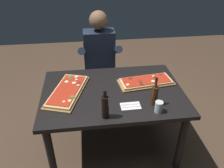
{
  "coord_description": "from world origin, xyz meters",
  "views": [
    {
      "loc": [
        -0.24,
        -1.85,
        2.01
      ],
      "look_at": [
        0.0,
        0.05,
        0.79
      ],
      "focal_mm": 36.33,
      "sensor_mm": 36.0,
      "label": 1
    }
  ],
  "objects_px": {
    "wine_bottle_dark": "(105,106)",
    "dining_table": "(113,99)",
    "seated_diner": "(100,59)",
    "pizza_rectangular_left": "(67,91)",
    "pizza_rectangular_front": "(146,82)",
    "diner_chair": "(100,72)",
    "oil_bottle_amber": "(155,95)",
    "tumbler_near_camera": "(159,107)"
  },
  "relations": [
    {
      "from": "wine_bottle_dark",
      "to": "tumbler_near_camera",
      "type": "xyz_separation_m",
      "value": [
        0.47,
        0.01,
        -0.06
      ]
    },
    {
      "from": "wine_bottle_dark",
      "to": "pizza_rectangular_front",
      "type": "bearing_deg",
      "value": 45.32
    },
    {
      "from": "dining_table",
      "to": "wine_bottle_dark",
      "type": "bearing_deg",
      "value": -106.19
    },
    {
      "from": "pizza_rectangular_front",
      "to": "seated_diner",
      "type": "height_order",
      "value": "seated_diner"
    },
    {
      "from": "dining_table",
      "to": "tumbler_near_camera",
      "type": "xyz_separation_m",
      "value": [
        0.36,
        -0.37,
        0.15
      ]
    },
    {
      "from": "dining_table",
      "to": "oil_bottle_amber",
      "type": "height_order",
      "value": "oil_bottle_amber"
    },
    {
      "from": "diner_chair",
      "to": "seated_diner",
      "type": "relative_size",
      "value": 0.65
    },
    {
      "from": "diner_chair",
      "to": "oil_bottle_amber",
      "type": "bearing_deg",
      "value": -69.69
    },
    {
      "from": "dining_table",
      "to": "tumbler_near_camera",
      "type": "distance_m",
      "value": 0.53
    },
    {
      "from": "pizza_rectangular_left",
      "to": "seated_diner",
      "type": "distance_m",
      "value": 0.8
    },
    {
      "from": "pizza_rectangular_left",
      "to": "diner_chair",
      "type": "bearing_deg",
      "value": 65.67
    },
    {
      "from": "dining_table",
      "to": "tumbler_near_camera",
      "type": "bearing_deg",
      "value": -45.97
    },
    {
      "from": "pizza_rectangular_front",
      "to": "oil_bottle_amber",
      "type": "distance_m",
      "value": 0.37
    },
    {
      "from": "wine_bottle_dark",
      "to": "oil_bottle_amber",
      "type": "relative_size",
      "value": 0.98
    },
    {
      "from": "pizza_rectangular_front",
      "to": "diner_chair",
      "type": "height_order",
      "value": "diner_chair"
    },
    {
      "from": "pizza_rectangular_front",
      "to": "tumbler_near_camera",
      "type": "height_order",
      "value": "tumbler_near_camera"
    },
    {
      "from": "pizza_rectangular_left",
      "to": "wine_bottle_dark",
      "type": "height_order",
      "value": "wine_bottle_dark"
    },
    {
      "from": "wine_bottle_dark",
      "to": "seated_diner",
      "type": "height_order",
      "value": "seated_diner"
    },
    {
      "from": "wine_bottle_dark",
      "to": "diner_chair",
      "type": "height_order",
      "value": "wine_bottle_dark"
    },
    {
      "from": "diner_chair",
      "to": "pizza_rectangular_front",
      "type": "bearing_deg",
      "value": -60.27
    },
    {
      "from": "oil_bottle_amber",
      "to": "tumbler_near_camera",
      "type": "distance_m",
      "value": 0.12
    },
    {
      "from": "pizza_rectangular_left",
      "to": "diner_chair",
      "type": "xyz_separation_m",
      "value": [
        0.38,
        0.83,
        -0.27
      ]
    },
    {
      "from": "wine_bottle_dark",
      "to": "dining_table",
      "type": "bearing_deg",
      "value": 73.81
    },
    {
      "from": "tumbler_near_camera",
      "to": "oil_bottle_amber",
      "type": "bearing_deg",
      "value": 96.02
    },
    {
      "from": "seated_diner",
      "to": "diner_chair",
      "type": "bearing_deg",
      "value": 90.0
    },
    {
      "from": "pizza_rectangular_left",
      "to": "diner_chair",
      "type": "relative_size",
      "value": 0.77
    },
    {
      "from": "oil_bottle_amber",
      "to": "seated_diner",
      "type": "bearing_deg",
      "value": 112.53
    },
    {
      "from": "pizza_rectangular_front",
      "to": "pizza_rectangular_left",
      "type": "relative_size",
      "value": 0.89
    },
    {
      "from": "pizza_rectangular_left",
      "to": "tumbler_near_camera",
      "type": "height_order",
      "value": "tumbler_near_camera"
    },
    {
      "from": "pizza_rectangular_front",
      "to": "pizza_rectangular_left",
      "type": "distance_m",
      "value": 0.81
    },
    {
      "from": "dining_table",
      "to": "diner_chair",
      "type": "bearing_deg",
      "value": 94.57
    },
    {
      "from": "wine_bottle_dark",
      "to": "diner_chair",
      "type": "bearing_deg",
      "value": 88.03
    },
    {
      "from": "tumbler_near_camera",
      "to": "seated_diner",
      "type": "bearing_deg",
      "value": 111.03
    },
    {
      "from": "oil_bottle_amber",
      "to": "wine_bottle_dark",
      "type": "bearing_deg",
      "value": -165.05
    },
    {
      "from": "oil_bottle_amber",
      "to": "pizza_rectangular_front",
      "type": "bearing_deg",
      "value": 86.89
    },
    {
      "from": "dining_table",
      "to": "oil_bottle_amber",
      "type": "xyz_separation_m",
      "value": [
        0.34,
        -0.26,
        0.2
      ]
    },
    {
      "from": "diner_chair",
      "to": "seated_diner",
      "type": "height_order",
      "value": "seated_diner"
    },
    {
      "from": "dining_table",
      "to": "pizza_rectangular_front",
      "type": "height_order",
      "value": "pizza_rectangular_front"
    },
    {
      "from": "tumbler_near_camera",
      "to": "wine_bottle_dark",
      "type": "bearing_deg",
      "value": -178.3
    },
    {
      "from": "dining_table",
      "to": "pizza_rectangular_left",
      "type": "bearing_deg",
      "value": 176.82
    },
    {
      "from": "seated_diner",
      "to": "pizza_rectangular_left",
      "type": "bearing_deg",
      "value": -117.86
    },
    {
      "from": "pizza_rectangular_left",
      "to": "tumbler_near_camera",
      "type": "distance_m",
      "value": 0.89
    }
  ]
}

